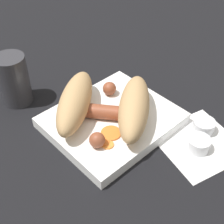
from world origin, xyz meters
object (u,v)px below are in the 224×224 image
drink_glass (14,80)px  condiment_cup_far (203,127)px  sausage (104,112)px  bread_roll (104,104)px  condiment_cup_near (198,145)px  food_tray (112,120)px

drink_glass → condiment_cup_far: bearing=-57.1°
condiment_cup_far → drink_glass: size_ratio=0.39×
sausage → condiment_cup_far: size_ratio=3.39×
bread_roll → condiment_cup_near: size_ratio=5.82×
sausage → condiment_cup_far: sausage is taller
condiment_cup_near → food_tray: bearing=114.3°
condiment_cup_near → condiment_cup_far: size_ratio=1.00×
condiment_cup_far → sausage: bearing=132.4°
food_tray → bread_roll: size_ratio=0.96×
condiment_cup_far → drink_glass: (-0.20, 0.31, 0.04)m
condiment_cup_far → drink_glass: bearing=122.9°
bread_roll → drink_glass: (-0.08, 0.18, 0.00)m
bread_roll → condiment_cup_far: size_ratio=5.82×
food_tray → drink_glass: bearing=116.6°
sausage → condiment_cup_far: 0.19m
food_tray → drink_glass: size_ratio=2.18×
sausage → food_tray: bearing=-28.8°
food_tray → sausage: (-0.01, 0.01, 0.02)m
bread_roll → condiment_cup_near: (0.08, -0.16, -0.04)m
food_tray → bread_roll: bread_roll is taller
bread_roll → condiment_cup_near: bearing=-63.4°
condiment_cup_near → condiment_cup_far: bearing=24.3°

